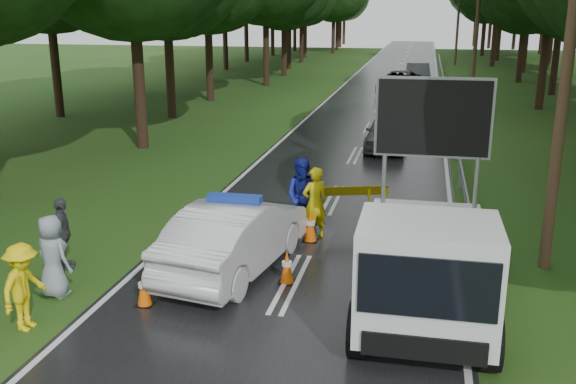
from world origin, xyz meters
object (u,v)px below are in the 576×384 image
(queue_car_first, at_px, (387,133))
(queue_car_second, at_px, (397,100))
(queue_car_fourth, at_px, (418,74))
(work_truck, at_px, (426,261))
(officer, at_px, (315,203))
(civilian, at_px, (304,197))
(police_sedan, at_px, (235,237))
(queue_car_third, at_px, (399,83))
(barrier, at_px, (342,196))

(queue_car_first, xyz_separation_m, queue_car_second, (-0.02, 9.12, 0.04))
(queue_car_second, height_order, queue_car_fourth, queue_car_fourth)
(work_truck, relative_size, officer, 2.94)
(queue_car_fourth, bearing_deg, work_truck, -92.88)
(civilian, distance_m, queue_car_first, 10.58)
(civilian, bearing_deg, queue_car_fourth, 89.47)
(queue_car_first, height_order, queue_car_second, queue_car_second)
(police_sedan, height_order, queue_car_third, police_sedan)
(police_sedan, distance_m, work_truck, 4.22)
(barrier, bearing_deg, queue_car_second, 71.48)
(police_sedan, height_order, queue_car_fourth, police_sedan)
(queue_car_first, bearing_deg, civilian, -96.84)
(police_sedan, xyz_separation_m, queue_car_first, (2.36, 13.05, -0.10))
(civilian, distance_m, queue_car_third, 27.87)
(officer, height_order, queue_car_first, officer)
(queue_car_first, distance_m, queue_car_fourth, 23.37)
(queue_car_third, bearing_deg, queue_car_first, -82.72)
(police_sedan, height_order, queue_car_first, police_sedan)
(police_sedan, relative_size, queue_car_third, 0.91)
(officer, distance_m, queue_car_fourth, 34.13)
(barrier, bearing_deg, police_sedan, -133.99)
(police_sedan, relative_size, queue_car_fourth, 1.06)
(civilian, relative_size, queue_car_second, 0.40)
(queue_car_fourth, bearing_deg, queue_car_third, -104.27)
(queue_car_third, xyz_separation_m, queue_car_fourth, (1.08, 6.00, 0.02))
(police_sedan, bearing_deg, barrier, -107.60)
(queue_car_fourth, bearing_deg, police_sedan, -99.02)
(queue_car_second, distance_m, queue_car_fourth, 14.26)
(work_truck, height_order, civilian, work_truck)
(barrier, xyz_separation_m, officer, (-0.52, -1.23, 0.14))
(police_sedan, relative_size, barrier, 2.08)
(police_sedan, distance_m, queue_car_third, 30.48)
(queue_car_third, bearing_deg, barrier, -84.19)
(barrier, xyz_separation_m, queue_car_fourth, (1.36, 32.85, -0.00))
(officer, distance_m, queue_car_first, 10.78)
(work_truck, xyz_separation_m, barrier, (-2.12, 5.02, -0.38))
(queue_car_first, distance_m, queue_car_third, 17.36)
(police_sedan, bearing_deg, civilian, -101.55)
(barrier, relative_size, queue_car_first, 0.59)
(work_truck, xyz_separation_m, civilian, (-2.95, 4.02, -0.17))
(barrier, height_order, queue_car_second, queue_car_second)
(police_sedan, relative_size, queue_car_second, 1.00)
(queue_car_third, bearing_deg, queue_car_second, -81.90)
(queue_car_third, height_order, queue_car_fourth, queue_car_fourth)
(officer, xyz_separation_m, queue_car_third, (0.79, 28.08, -0.16))
(civilian, xyz_separation_m, queue_car_first, (1.38, 10.49, -0.30))
(barrier, relative_size, queue_car_fourth, 0.51)
(queue_car_first, relative_size, queue_car_third, 0.74)
(police_sedan, height_order, barrier, police_sedan)
(barrier, height_order, queue_car_first, queue_car_first)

